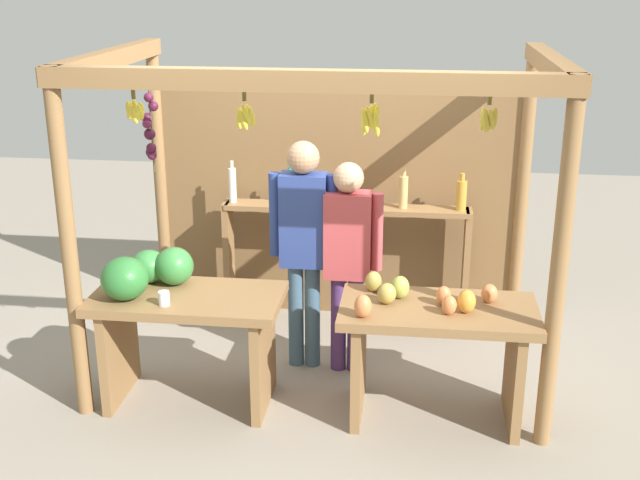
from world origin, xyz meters
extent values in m
plane|color=gray|center=(0.00, 0.00, 0.00)|extent=(12.00, 12.00, 0.00)
cylinder|color=olive|center=(-1.46, -0.90, 1.12)|extent=(0.10, 0.10, 2.23)
cylinder|color=olive|center=(1.46, -0.90, 1.12)|extent=(0.10, 0.10, 2.23)
cylinder|color=olive|center=(-1.46, 0.90, 1.12)|extent=(0.10, 0.10, 2.23)
cylinder|color=olive|center=(1.46, 0.90, 1.12)|extent=(0.10, 0.10, 2.23)
cube|color=olive|center=(0.00, -0.90, 2.17)|extent=(3.02, 0.12, 0.12)
cube|color=olive|center=(-1.46, 0.00, 2.17)|extent=(0.12, 1.89, 0.12)
cube|color=olive|center=(1.46, 0.00, 2.17)|extent=(0.12, 1.89, 0.12)
cube|color=brown|center=(0.00, 0.92, 1.01)|extent=(2.92, 0.04, 2.01)
cylinder|color=brown|center=(0.36, -0.75, 2.06)|extent=(0.02, 0.02, 0.06)
ellipsoid|color=yellow|center=(0.39, -0.75, 1.94)|extent=(0.04, 0.09, 0.15)
ellipsoid|color=yellow|center=(0.39, -0.73, 1.94)|extent=(0.07, 0.07, 0.16)
ellipsoid|color=yellow|center=(0.37, -0.71, 1.96)|extent=(0.07, 0.04, 0.15)
ellipsoid|color=yellow|center=(0.34, -0.73, 1.95)|extent=(0.08, 0.08, 0.16)
ellipsoid|color=yellow|center=(0.33, -0.75, 1.92)|extent=(0.04, 0.06, 0.15)
ellipsoid|color=yellow|center=(0.33, -0.78, 1.94)|extent=(0.07, 0.07, 0.16)
ellipsoid|color=yellow|center=(0.37, -0.77, 1.95)|extent=(0.08, 0.04, 0.15)
ellipsoid|color=yellow|center=(0.40, -0.78, 1.92)|extent=(0.05, 0.05, 0.16)
cylinder|color=brown|center=(1.02, -0.72, 2.06)|extent=(0.02, 0.02, 0.06)
ellipsoid|color=gold|center=(1.06, -0.73, 1.96)|extent=(0.04, 0.06, 0.13)
ellipsoid|color=gold|center=(1.04, -0.69, 1.94)|extent=(0.06, 0.05, 0.13)
ellipsoid|color=gold|center=(1.00, -0.69, 1.94)|extent=(0.05, 0.05, 0.13)
ellipsoid|color=gold|center=(0.99, -0.73, 1.96)|extent=(0.04, 0.07, 0.13)
ellipsoid|color=gold|center=(1.00, -0.76, 1.94)|extent=(0.06, 0.05, 0.13)
ellipsoid|color=gold|center=(1.04, -0.74, 1.95)|extent=(0.07, 0.06, 0.13)
cylinder|color=brown|center=(-0.36, -0.76, 2.06)|extent=(0.02, 0.02, 0.06)
ellipsoid|color=yellow|center=(-0.32, -0.77, 1.94)|extent=(0.04, 0.08, 0.13)
ellipsoid|color=yellow|center=(-0.35, -0.74, 1.94)|extent=(0.06, 0.05, 0.14)
ellipsoid|color=yellow|center=(-0.37, -0.73, 1.95)|extent=(0.06, 0.04, 0.13)
ellipsoid|color=yellow|center=(-0.40, -0.75, 1.93)|extent=(0.05, 0.07, 0.14)
ellipsoid|color=yellow|center=(-0.39, -0.78, 1.94)|extent=(0.05, 0.06, 0.14)
ellipsoid|color=yellow|center=(-0.37, -0.79, 1.93)|extent=(0.08, 0.05, 0.14)
ellipsoid|color=yellow|center=(-0.35, -0.79, 1.96)|extent=(0.08, 0.06, 0.14)
cylinder|color=brown|center=(-1.02, -0.77, 2.06)|extent=(0.02, 0.02, 0.06)
ellipsoid|color=yellow|center=(-0.99, -0.77, 1.96)|extent=(0.04, 0.08, 0.11)
ellipsoid|color=yellow|center=(-0.99, -0.75, 1.95)|extent=(0.05, 0.05, 0.11)
ellipsoid|color=yellow|center=(-1.01, -0.74, 1.96)|extent=(0.08, 0.05, 0.12)
ellipsoid|color=yellow|center=(-1.04, -0.74, 1.98)|extent=(0.06, 0.05, 0.12)
ellipsoid|color=yellow|center=(-1.06, -0.76, 1.96)|extent=(0.05, 0.06, 0.12)
ellipsoid|color=yellow|center=(-1.05, -0.78, 1.97)|extent=(0.05, 0.07, 0.12)
ellipsoid|color=yellow|center=(-1.04, -0.80, 1.97)|extent=(0.05, 0.05, 0.11)
ellipsoid|color=yellow|center=(-1.02, -0.80, 1.94)|extent=(0.06, 0.04, 0.11)
ellipsoid|color=yellow|center=(-1.00, -0.79, 1.97)|extent=(0.05, 0.05, 0.11)
cylinder|color=#4C422D|center=(-1.00, -0.55, 1.82)|extent=(0.01, 0.01, 0.55)
sphere|color=#47142D|center=(-1.00, -0.58, 2.01)|extent=(0.06, 0.06, 0.06)
sphere|color=#47142D|center=(-0.98, -0.55, 1.96)|extent=(0.06, 0.06, 0.06)
sphere|color=#47142D|center=(-1.03, -0.54, 1.88)|extent=(0.06, 0.06, 0.06)
sphere|color=#601E42|center=(-1.03, -0.56, 1.85)|extent=(0.06, 0.06, 0.06)
sphere|color=#47142D|center=(-1.02, -0.54, 1.78)|extent=(0.07, 0.07, 0.07)
sphere|color=#511938|center=(-1.01, -0.56, 1.67)|extent=(0.07, 0.07, 0.07)
sphere|color=#47142D|center=(-1.00, -0.58, 1.70)|extent=(0.06, 0.06, 0.06)
sphere|color=#47142D|center=(-1.00, -0.58, 1.66)|extent=(0.06, 0.06, 0.06)
cube|color=olive|center=(-0.80, -0.67, 0.74)|extent=(1.23, 0.64, 0.06)
cube|color=olive|center=(-1.29, -0.67, 0.35)|extent=(0.06, 0.58, 0.71)
cube|color=olive|center=(-0.31, -0.67, 0.35)|extent=(0.06, 0.58, 0.71)
ellipsoid|color=#38843D|center=(-0.93, -0.50, 0.89)|extent=(0.34, 0.34, 0.25)
ellipsoid|color=#38843D|center=(-1.11, -0.48, 0.88)|extent=(0.29, 0.29, 0.22)
ellipsoid|color=#2D7533|center=(-1.16, -0.78, 0.91)|extent=(0.42, 0.42, 0.28)
cylinder|color=white|center=(-0.89, -0.85, 0.81)|extent=(0.07, 0.07, 0.09)
cube|color=olive|center=(0.80, -0.67, 0.74)|extent=(1.23, 0.64, 0.06)
cube|color=olive|center=(0.31, -0.67, 0.35)|extent=(0.06, 0.58, 0.71)
cube|color=olive|center=(1.29, -0.67, 0.35)|extent=(0.06, 0.58, 0.71)
ellipsoid|color=#B79E47|center=(0.38, -0.47, 0.84)|extent=(0.15, 0.15, 0.14)
ellipsoid|color=#A8B24C|center=(0.56, -0.56, 0.84)|extent=(0.13, 0.13, 0.15)
ellipsoid|color=gold|center=(0.97, -0.74, 0.84)|extent=(0.16, 0.16, 0.15)
ellipsoid|color=#E07F47|center=(0.86, -0.78, 0.83)|extent=(0.12, 0.12, 0.12)
ellipsoid|color=#B79E47|center=(0.48, -0.66, 0.84)|extent=(0.15, 0.15, 0.13)
ellipsoid|color=#E07F47|center=(0.35, -0.88, 0.84)|extent=(0.14, 0.14, 0.14)
ellipsoid|color=#E07F47|center=(1.12, -0.56, 0.83)|extent=(0.14, 0.14, 0.12)
ellipsoid|color=#E07F47|center=(0.83, -0.64, 0.83)|extent=(0.10, 0.10, 0.12)
cube|color=olive|center=(-0.85, 0.67, 0.50)|extent=(0.05, 0.20, 1.00)
cube|color=olive|center=(1.05, 0.67, 0.50)|extent=(0.05, 0.20, 1.00)
cube|color=olive|center=(0.10, 0.67, 0.98)|extent=(1.90, 0.22, 0.04)
cylinder|color=silver|center=(-0.80, 0.67, 1.14)|extent=(0.06, 0.06, 0.27)
cylinder|color=silver|center=(-0.80, 0.67, 1.30)|extent=(0.03, 0.03, 0.06)
cylinder|color=#338C4C|center=(-0.34, 0.67, 1.12)|extent=(0.06, 0.06, 0.24)
cylinder|color=#338C4C|center=(-0.34, 0.67, 1.27)|extent=(0.03, 0.03, 0.06)
cylinder|color=#994C1E|center=(0.10, 0.67, 1.11)|extent=(0.07, 0.07, 0.22)
cylinder|color=#994C1E|center=(0.10, 0.67, 1.25)|extent=(0.03, 0.03, 0.06)
cylinder|color=#D8B266|center=(0.54, 0.67, 1.12)|extent=(0.07, 0.07, 0.25)
cylinder|color=#D8B266|center=(0.54, 0.67, 1.28)|extent=(0.03, 0.03, 0.06)
cylinder|color=gold|center=(0.98, 0.67, 1.11)|extent=(0.08, 0.08, 0.23)
cylinder|color=gold|center=(0.98, 0.67, 1.26)|extent=(0.04, 0.04, 0.06)
cylinder|color=#406078|center=(-0.19, -0.07, 0.39)|extent=(0.11, 0.11, 0.78)
cylinder|color=#406078|center=(-0.07, -0.07, 0.39)|extent=(0.11, 0.11, 0.78)
cube|color=#2D428C|center=(-0.13, -0.07, 1.11)|extent=(0.32, 0.19, 0.66)
cylinder|color=#2D428C|center=(-0.33, -0.07, 1.14)|extent=(0.08, 0.08, 0.59)
cylinder|color=#2D428C|center=(0.07, -0.07, 1.14)|extent=(0.08, 0.08, 0.59)
sphere|color=tan|center=(-0.13, -0.07, 1.55)|extent=(0.22, 0.22, 0.22)
cylinder|color=#50306D|center=(0.12, -0.10, 0.36)|extent=(0.11, 0.11, 0.72)
cylinder|color=#50306D|center=(0.24, -0.10, 0.36)|extent=(0.11, 0.11, 0.72)
cube|color=#BF474C|center=(0.18, -0.10, 1.02)|extent=(0.32, 0.19, 0.61)
cylinder|color=#BF474C|center=(-0.02, -0.10, 1.05)|extent=(0.08, 0.08, 0.55)
cylinder|color=#BF474C|center=(0.38, -0.10, 1.05)|extent=(0.08, 0.08, 0.55)
sphere|color=tan|center=(0.18, -0.10, 1.43)|extent=(0.21, 0.21, 0.21)
camera|label=1|loc=(0.63, -5.27, 2.77)|focal=44.88mm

